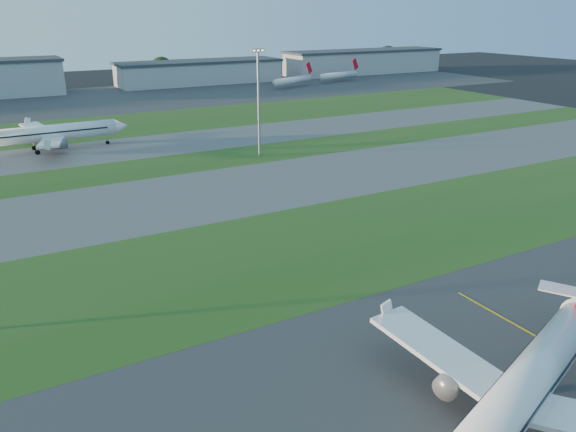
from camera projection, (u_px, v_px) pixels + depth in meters
grass_strip_a at (332, 243)px, 87.94m from camera, size 300.00×34.00×0.01m
taxiway_a at (244, 188)px, 115.01m from camera, size 300.00×32.00×0.01m
grass_strip_b at (200, 161)px, 135.52m from camera, size 300.00×18.00×0.01m
taxiway_b at (172, 143)px, 153.57m from camera, size 300.00×26.00×0.01m
grass_strip_c at (139, 124)px, 180.65m from camera, size 300.00×40.00×0.01m
apron_far at (100, 99)px, 229.87m from camera, size 400.00×80.00×0.01m
airliner_parked at (525, 388)px, 47.63m from camera, size 36.22×30.60×11.75m
airliner_taxiing at (48, 134)px, 144.07m from camera, size 40.95×34.73×12.78m
mini_jet_near at (293, 80)px, 265.11m from camera, size 27.07×12.94×9.48m
mini_jet_far at (339, 75)px, 285.68m from camera, size 28.08×9.74×9.48m
light_mast_centre at (259, 96)px, 135.62m from camera, size 3.20×0.70×25.80m
hangar_east at (200, 72)px, 277.64m from camera, size 81.60×23.00×11.20m
hangar_far_east at (364, 61)px, 322.92m from camera, size 96.90×23.00×13.20m
tree_mid_west at (34, 78)px, 252.37m from camera, size 9.90×9.90×10.80m
tree_mid_east at (162, 69)px, 281.88m from camera, size 11.55×11.55×12.60m
tree_east at (293, 64)px, 314.68m from camera, size 10.45×10.45×11.40m
tree_far_east at (388, 56)px, 349.46m from camera, size 12.65×12.65×13.80m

